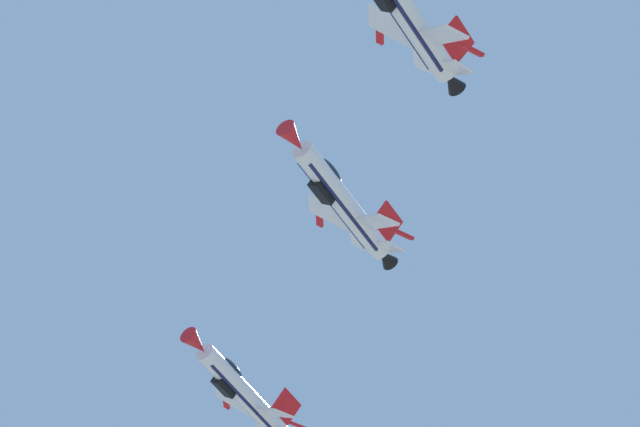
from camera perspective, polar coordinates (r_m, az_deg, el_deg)
The scene contains 3 objects.
fighter_jet_left_wing at distance 100.76m, azimuth 3.16°, elevation 7.77°, with size 7.90×15.93×7.23m.
fighter_jet_right_wing at distance 114.18m, azimuth 0.78°, elevation 0.55°, with size 8.56×15.93×6.50m.
fighter_jet_left_outer at distance 127.95m, azimuth -2.97°, elevation -6.73°, with size 8.65×15.93×6.39m.
Camera 1 is at (4.91, -1.91, 1.66)m, focal length 84.76 mm.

